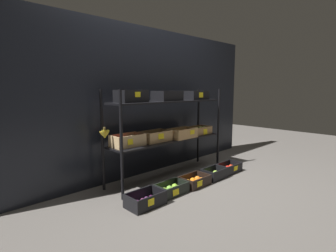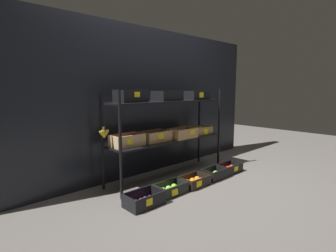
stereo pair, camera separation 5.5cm
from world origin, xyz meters
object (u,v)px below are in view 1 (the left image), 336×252
crate_ground_apple_green (172,190)px  crate_ground_orange (195,182)px  display_rack (167,122)px  crate_ground_plum (145,201)px  crate_ground_apple_red (229,169)px  crate_ground_right_apple_green (214,174)px

crate_ground_apple_green → crate_ground_orange: 0.38m
display_rack → crate_ground_plum: display_rack is taller
crate_ground_plum → display_rack: bearing=32.0°
crate_ground_apple_green → crate_ground_apple_red: (1.10, -0.01, 0.00)m
display_rack → crate_ground_orange: (0.02, -0.45, -0.68)m
crate_ground_plum → crate_ground_orange: size_ratio=1.06×
crate_ground_plum → crate_ground_right_apple_green: (1.14, 0.00, 0.00)m
crate_ground_right_apple_green → crate_ground_apple_red: (0.35, 0.01, -0.00)m
crate_ground_orange → display_rack: bearing=92.3°
crate_ground_plum → crate_ground_right_apple_green: size_ratio=1.15×
crate_ground_orange → crate_ground_apple_red: size_ratio=0.97×
display_rack → crate_ground_apple_green: bearing=-129.3°
crate_ground_apple_green → crate_ground_apple_red: 1.10m
crate_ground_plum → crate_ground_apple_red: (1.50, 0.02, 0.00)m
display_rack → crate_ground_plum: (-0.75, -0.47, -0.68)m
crate_ground_plum → crate_ground_apple_red: size_ratio=1.03×
display_rack → crate_ground_plum: size_ratio=4.82×
display_rack → crate_ground_apple_red: size_ratio=4.98×
crate_ground_apple_red → crate_ground_apple_green: bearing=179.2°
display_rack → crate_ground_right_apple_green: size_ratio=5.55×
display_rack → crate_ground_apple_green: display_rack is taller
crate_ground_apple_green → crate_ground_plum: bearing=-175.4°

